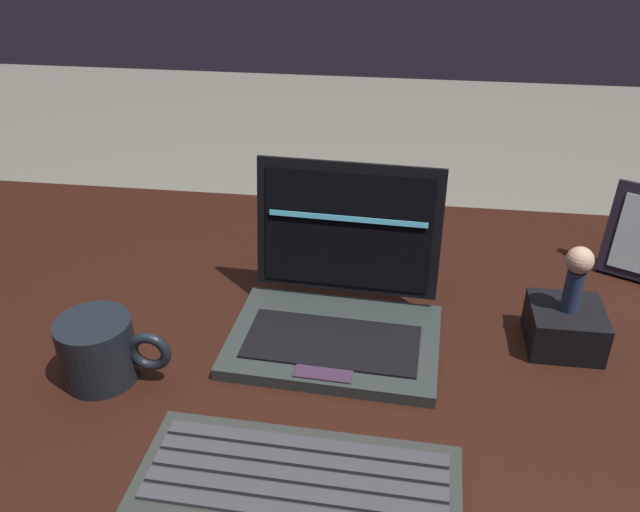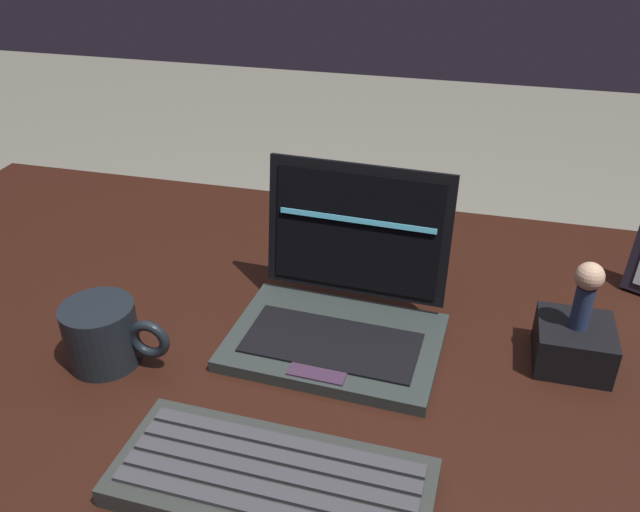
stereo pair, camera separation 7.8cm
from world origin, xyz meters
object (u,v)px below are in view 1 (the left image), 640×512
Objects in this scene: figurine_stand at (564,326)px; figurine at (577,273)px; laptop_front at (338,306)px; coffee_mug at (100,350)px; external_keyboard at (298,485)px.

figurine is (0.00, 0.00, 0.08)m from figurine_stand.
laptop_front is 0.30m from figurine.
laptop_front is 0.30m from coffee_mug.
external_keyboard is 0.41m from figurine_stand.
external_keyboard is 0.42m from figurine.
figurine reaches higher than figurine_stand.
figurine is at bearing 14.04° from coffee_mug.
laptop_front is 0.29m from figurine_stand.
figurine is at bearing 90.00° from figurine_stand.
figurine is (0.30, 0.28, 0.10)m from external_keyboard.
figurine reaches higher than coffee_mug.
figurine_stand is at bearing 14.04° from coffee_mug.
figurine is 0.58m from coffee_mug.
external_keyboard is 2.35× the size of coffee_mug.
laptop_front is 0.86× the size of external_keyboard.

